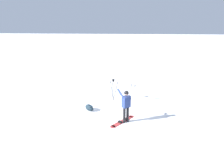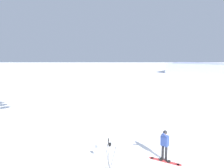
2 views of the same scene
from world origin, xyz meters
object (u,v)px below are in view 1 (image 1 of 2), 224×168
Objects in this scene: ski_poles at (133,90)px; gear_bag_large at (89,108)px; camera_tripod at (113,85)px; snowboard at (123,121)px; snowboarder at (126,103)px.

gear_bag_large is at bearing 39.48° from ski_poles.
snowboard is at bearing 108.49° from camera_tripod.
gear_bag_large is at bearing -25.27° from snowboarder.
camera_tripod is (-1.13, -1.94, 0.88)m from gear_bag_large.
snowboarder is 3.13m from ski_poles.
snowboarder is 1.18× the size of camera_tripod.
snowboarder is 2.70m from gear_bag_large.
snowboard is at bearing 0.47° from snowboarder.
gear_bag_large is 2.41m from camera_tripod.
camera_tripod is at bearing -71.51° from snowboard.
snowboarder reaches higher than camera_tripod.
ski_poles is at bearing -176.39° from camera_tripod.
gear_bag_large is (2.15, -1.09, 0.15)m from snowboard.
ski_poles is (-0.14, -3.11, -0.29)m from snowboarder.
snowboarder is 2.34× the size of gear_bag_large.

